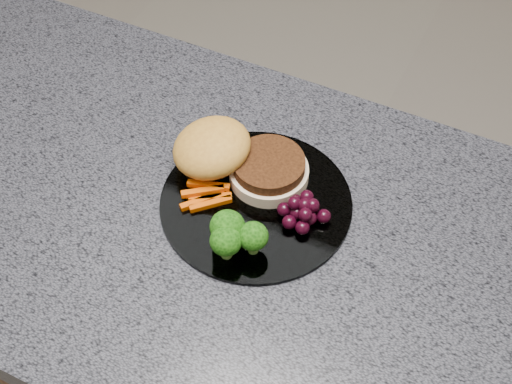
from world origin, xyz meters
TOP-DOWN VIEW (x-y plane):
  - island_cabinet at (0.00, 0.00)m, footprint 1.20×0.60m
  - countertop at (0.00, 0.00)m, footprint 1.20×0.60m
  - plate at (0.09, 0.04)m, footprint 0.26×0.26m
  - burger at (0.04, 0.08)m, footprint 0.21×0.15m
  - carrot_sticks at (0.03, 0.02)m, footprint 0.07×0.07m
  - broccoli at (0.10, -0.04)m, footprint 0.08×0.06m
  - grape_bunch at (0.16, 0.04)m, footprint 0.07×0.06m

SIDE VIEW (x-z plane):
  - island_cabinet at x=0.00m, z-range 0.00..0.86m
  - countertop at x=0.00m, z-range 0.86..0.90m
  - plate at x=0.09m, z-range 0.90..0.91m
  - carrot_sticks at x=0.03m, z-range 0.90..0.92m
  - grape_bunch at x=0.16m, z-range 0.90..0.94m
  - burger at x=0.04m, z-range 0.90..0.96m
  - broccoli at x=0.10m, z-range 0.91..0.96m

